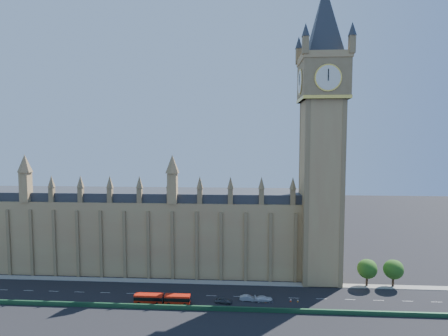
# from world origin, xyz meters

# --- Properties ---
(ground) EXTENTS (400.00, 400.00, 0.00)m
(ground) POSITION_xyz_m (0.00, 0.00, 0.00)
(ground) COLOR black
(ground) RESTS_ON ground
(palace_westminster) EXTENTS (120.00, 20.00, 28.00)m
(palace_westminster) POSITION_xyz_m (-25.00, 22.00, 13.86)
(palace_westminster) COLOR #A57B50
(palace_westminster) RESTS_ON ground
(elizabeth_tower) EXTENTS (20.59, 20.59, 105.00)m
(elizabeth_tower) POSITION_xyz_m (38.00, 13.99, 54.56)
(elizabeth_tower) COLOR #A57B50
(elizabeth_tower) RESTS_ON ground
(bridge_parapet) EXTENTS (160.00, 0.60, 1.20)m
(bridge_parapet) POSITION_xyz_m (0.00, -9.00, 0.60)
(bridge_parapet) COLOR #1E4C2D
(bridge_parapet) RESTS_ON ground
(kerb_north) EXTENTS (160.00, 3.00, 0.16)m
(kerb_north) POSITION_xyz_m (0.00, 9.50, 0.08)
(kerb_north) COLOR gray
(kerb_north) RESTS_ON ground
(tree_east_near) EXTENTS (6.00, 6.00, 8.50)m
(tree_east_near) POSITION_xyz_m (52.22, 10.08, 5.64)
(tree_east_near) COLOR #382619
(tree_east_near) RESTS_ON ground
(tree_east_far) EXTENTS (6.00, 6.00, 8.50)m
(tree_east_far) POSITION_xyz_m (60.22, 10.08, 5.64)
(tree_east_far) COLOR #382619
(tree_east_far) RESTS_ON ground
(red_bus) EXTENTS (15.66, 2.49, 2.66)m
(red_bus) POSITION_xyz_m (-9.16, -6.00, 1.40)
(red_bus) COLOR red
(red_bus) RESTS_ON ground
(car_grey) EXTENTS (4.79, 2.45, 1.56)m
(car_grey) POSITION_xyz_m (7.85, -4.50, 0.78)
(car_grey) COLOR #42454A
(car_grey) RESTS_ON ground
(car_silver) EXTENTS (4.75, 2.00, 1.53)m
(car_silver) POSITION_xyz_m (14.72, -2.51, 0.76)
(car_silver) COLOR #979A9E
(car_silver) RESTS_ON ground
(car_white) EXTENTS (5.20, 2.28, 1.49)m
(car_white) POSITION_xyz_m (19.17, -2.71, 0.74)
(car_white) COLOR silver
(car_white) RESTS_ON ground
(cone_a) EXTENTS (0.63, 0.63, 0.78)m
(cone_a) POSITION_xyz_m (14.00, -1.97, 0.38)
(cone_a) COLOR black
(cone_a) RESTS_ON ground
(cone_b) EXTENTS (0.49, 0.49, 0.70)m
(cone_b) POSITION_xyz_m (19.72, -3.46, 0.34)
(cone_b) COLOR black
(cone_b) RESTS_ON ground
(cone_c) EXTENTS (0.60, 0.60, 0.80)m
(cone_c) POSITION_xyz_m (26.82, -2.36, 0.39)
(cone_c) COLOR black
(cone_c) RESTS_ON ground
(cone_d) EXTENTS (0.49, 0.49, 0.69)m
(cone_d) POSITION_xyz_m (28.80, -2.45, 0.34)
(cone_d) COLOR black
(cone_d) RESTS_ON ground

